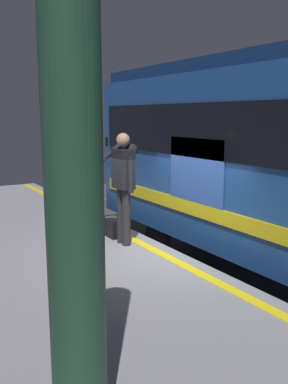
# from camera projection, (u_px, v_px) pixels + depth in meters

# --- Properties ---
(ground_plane) EXTENTS (24.01, 24.01, 0.00)m
(ground_plane) POSITION_uv_depth(u_px,v_px,m) (167.00, 306.00, 7.08)
(ground_plane) COLOR #3D3D3F
(platform) EXTENTS (15.01, 3.78, 1.06)m
(platform) POSITION_uv_depth(u_px,v_px,m) (58.00, 302.00, 6.02)
(platform) COLOR gray
(platform) RESTS_ON ground
(safety_line) EXTENTS (14.71, 0.16, 0.01)m
(safety_line) POSITION_uv_depth(u_px,v_px,m) (152.00, 249.00, 6.73)
(safety_line) COLOR yellow
(safety_line) RESTS_ON platform
(track_rail_near) EXTENTS (19.51, 0.08, 0.16)m
(track_rail_near) POSITION_uv_depth(u_px,v_px,m) (224.00, 286.00, 7.71)
(track_rail_near) COLOR slate
(track_rail_near) RESTS_ON ground
(track_rail_far) EXTENTS (19.51, 0.08, 0.16)m
(track_rail_far) POSITION_uv_depth(u_px,v_px,m) (278.00, 271.00, 8.44)
(track_rail_far) COLOR slate
(track_rail_far) RESTS_ON ground
(passenger) EXTENTS (0.57, 0.55, 1.85)m
(passenger) POSITION_uv_depth(u_px,v_px,m) (124.00, 179.00, 6.82)
(passenger) COLOR #262628
(passenger) RESTS_ON platform
(handbag) EXTENTS (0.35, 0.32, 0.38)m
(handbag) POSITION_uv_depth(u_px,v_px,m) (113.00, 227.00, 7.37)
(handbag) COLOR black
(handbag) RESTS_ON platform
(station_column) EXTENTS (0.37, 0.37, 3.53)m
(station_column) POSITION_uv_depth(u_px,v_px,m) (74.00, 176.00, 2.54)
(station_column) COLOR #1E3F2D
(station_column) RESTS_ON platform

